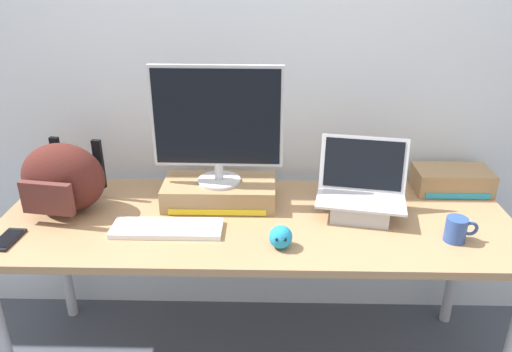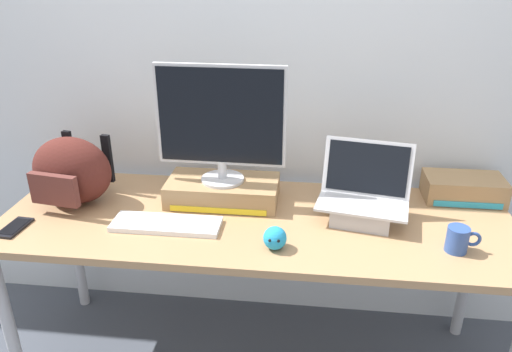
{
  "view_description": "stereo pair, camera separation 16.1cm",
  "coord_description": "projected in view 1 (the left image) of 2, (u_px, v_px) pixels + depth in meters",
  "views": [
    {
      "loc": [
        0.04,
        -1.7,
        1.68
      ],
      "look_at": [
        0.0,
        0.0,
        0.92
      ],
      "focal_mm": 34.64,
      "sensor_mm": 36.0,
      "label": 1
    },
    {
      "loc": [
        0.2,
        -1.69,
        1.68
      ],
      "look_at": [
        0.0,
        0.0,
        0.92
      ],
      "focal_mm": 34.64,
      "sensor_mm": 36.0,
      "label": 2
    }
  ],
  "objects": [
    {
      "name": "open_laptop",
      "position": [
        360.0,
        199.0,
        1.95
      ],
      "size": [
        0.38,
        0.28,
        0.29
      ],
      "rotation": [
        0.0,
        0.0,
        -0.18
      ],
      "color": "#ADADB2",
      "rests_on": "desk"
    },
    {
      "name": "back_wall",
      "position": [
        258.0,
        51.0,
        2.12
      ],
      "size": [
        7.0,
        0.1,
        2.6
      ],
      "primitive_type": "cube",
      "color": "silver",
      "rests_on": "ground"
    },
    {
      "name": "toner_box_cyan",
      "position": [
        452.0,
        180.0,
        2.15
      ],
      "size": [
        0.32,
        0.18,
        0.1
      ],
      "color": "#9E7A51",
      "rests_on": "desk"
    },
    {
      "name": "desk",
      "position": [
        256.0,
        232.0,
        1.97
      ],
      "size": [
        2.01,
        0.7,
        0.74
      ],
      "color": "#A87F56",
      "rests_on": "ground"
    },
    {
      "name": "external_keyboard",
      "position": [
        167.0,
        228.0,
        1.84
      ],
      "size": [
        0.41,
        0.14,
        0.02
      ],
      "rotation": [
        0.0,
        0.0,
        0.0
      ],
      "color": "white",
      "rests_on": "desk"
    },
    {
      "name": "toner_box_yellow",
      "position": [
        220.0,
        192.0,
        2.04
      ],
      "size": [
        0.46,
        0.24,
        0.09
      ],
      "color": "#9E7A51",
      "rests_on": "desk"
    },
    {
      "name": "plush_toy",
      "position": [
        281.0,
        237.0,
        1.73
      ],
      "size": [
        0.08,
        0.08,
        0.08
      ],
      "color": "#2393CC",
      "rests_on": "desk"
    },
    {
      "name": "messenger_backpack",
      "position": [
        63.0,
        178.0,
        1.95
      ],
      "size": [
        0.37,
        0.3,
        0.28
      ],
      "rotation": [
        0.0,
        0.0,
        -0.15
      ],
      "color": "#4C1E19",
      "rests_on": "desk"
    },
    {
      "name": "desktop_monitor",
      "position": [
        217.0,
        123.0,
        1.92
      ],
      "size": [
        0.52,
        0.18,
        0.48
      ],
      "rotation": [
        0.0,
        0.0,
        -0.01
      ],
      "color": "silver",
      "rests_on": "toner_box_yellow"
    },
    {
      "name": "cell_phone",
      "position": [
        7.0,
        239.0,
        1.78
      ],
      "size": [
        0.08,
        0.15,
        0.01
      ],
      "rotation": [
        0.0,
        0.0,
        -0.07
      ],
      "color": "black",
      "rests_on": "desk"
    },
    {
      "name": "coffee_mug",
      "position": [
        457.0,
        229.0,
        1.77
      ],
      "size": [
        0.12,
        0.08,
        0.09
      ],
      "color": "#2D4C93",
      "rests_on": "desk"
    }
  ]
}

